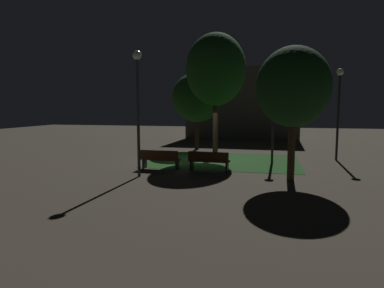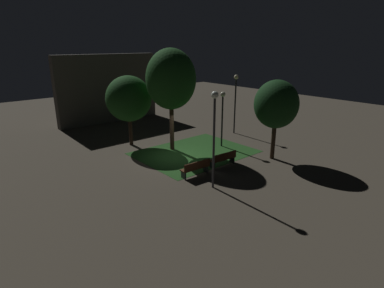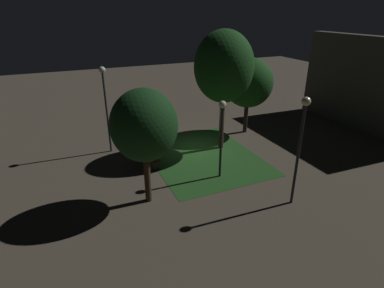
# 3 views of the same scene
# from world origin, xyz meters

# --- Properties ---
(ground_plane) EXTENTS (60.00, 60.00, 0.00)m
(ground_plane) POSITION_xyz_m (0.00, 0.00, 0.00)
(ground_plane) COLOR #4C4438
(grass_lawn) EXTENTS (7.57, 5.88, 0.01)m
(grass_lawn) POSITION_xyz_m (1.41, -0.14, 0.01)
(grass_lawn) COLOR #23511E
(grass_lawn) RESTS_ON ground
(bench_corner) EXTENTS (1.82, 0.58, 0.88)m
(bench_corner) POSITION_xyz_m (-1.13, -3.15, 0.48)
(bench_corner) COLOR #512D19
(bench_corner) RESTS_ON ground
(bench_path_side) EXTENTS (1.83, 0.61, 0.88)m
(bench_path_side) POSITION_xyz_m (1.12, -3.15, 0.48)
(bench_path_side) COLOR #422314
(bench_path_side) RESTS_ON ground
(tree_right_canopy) EXTENTS (3.35, 3.35, 6.91)m
(tree_right_canopy) POSITION_xyz_m (0.67, 1.42, 4.88)
(tree_right_canopy) COLOR #38281C
(tree_right_canopy) RESTS_ON ground
(tree_tall_center) EXTENTS (2.76, 2.76, 5.08)m
(tree_tall_center) POSITION_xyz_m (4.51, -4.28, 3.55)
(tree_tall_center) COLOR #38281C
(tree_tall_center) RESTS_ON ground
(tree_near_wall) EXTENTS (3.23, 3.23, 5.05)m
(tree_near_wall) POSITION_xyz_m (-1.00, 4.21, 3.42)
(tree_near_wall) COLOR #2D2116
(tree_near_wall) RESTS_ON ground
(lamp_post_plaza_west) EXTENTS (0.36, 0.36, 4.79)m
(lamp_post_plaza_west) POSITION_xyz_m (7.18, 1.45, 3.23)
(lamp_post_plaza_west) COLOR black
(lamp_post_plaza_west) RESTS_ON ground
(lamp_post_path_center) EXTENTS (0.36, 0.36, 5.01)m
(lamp_post_path_center) POSITION_xyz_m (-1.45, -4.87, 3.36)
(lamp_post_path_center) COLOR #333338
(lamp_post_path_center) RESTS_ON ground
(lamp_post_near_wall) EXTENTS (0.36, 0.36, 3.97)m
(lamp_post_near_wall) POSITION_xyz_m (3.84, -0.34, 2.75)
(lamp_post_near_wall) COLOR black
(lamp_post_near_wall) RESTS_ON ground
(building_wall_backdrop) EXTENTS (9.79, 0.80, 6.25)m
(building_wall_backdrop) POSITION_xyz_m (1.28, 11.99, 3.13)
(building_wall_backdrop) COLOR #4C4742
(building_wall_backdrop) RESTS_ON ground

